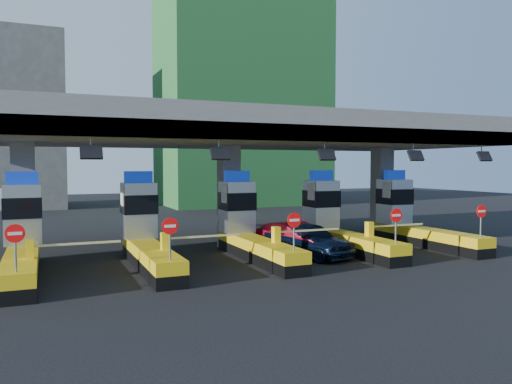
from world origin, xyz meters
name	(u,v)px	position (x,y,z in m)	size (l,w,h in m)	color
ground	(250,257)	(0.00, 0.00, 0.00)	(120.00, 120.00, 0.00)	black
toll_canopy	(230,133)	(0.00, 2.87, 6.13)	(28.00, 12.09, 7.00)	slate
toll_lane_far_left	(22,239)	(-10.00, 0.28, 1.40)	(4.43, 8.00, 4.16)	black
toll_lane_left	(145,233)	(-5.00, 0.28, 1.40)	(4.43, 8.00, 4.16)	black
toll_lane_center	(248,227)	(0.00, 0.28, 1.40)	(4.43, 8.00, 4.16)	black
toll_lane_right	(336,223)	(5.00, 0.28, 1.40)	(4.43, 8.00, 4.16)	black
toll_lane_far_right	(411,219)	(10.00, 0.28, 1.40)	(4.43, 8.00, 4.16)	black
bg_building_scaffold	(241,83)	(12.00, 32.00, 14.00)	(18.00, 12.00, 28.00)	#1E5926
van	(308,239)	(2.61, -1.04, 0.84)	(1.99, 4.95, 1.69)	black
red_car	(295,238)	(2.38, -0.17, 0.79)	(1.66, 4.77, 1.57)	#B50D27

